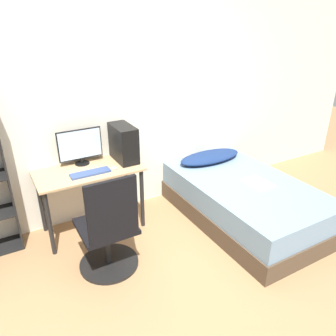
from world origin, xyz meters
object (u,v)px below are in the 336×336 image
(monitor, at_px, (80,146))
(pc_tower, at_px, (123,143))
(keyboard, at_px, (90,173))
(bed, at_px, (244,201))
(office_chair, at_px, (109,236))

(monitor, height_order, pc_tower, pc_tower)
(keyboard, xyz_separation_m, pc_tower, (0.44, 0.16, 0.19))
(bed, bearing_deg, keyboard, 160.67)
(office_chair, xyz_separation_m, pc_tower, (0.50, 0.77, 0.54))
(office_chair, distance_m, pc_tower, 1.07)
(office_chair, distance_m, monitor, 1.06)
(bed, height_order, pc_tower, pc_tower)
(office_chair, relative_size, bed, 0.53)
(bed, xyz_separation_m, keyboard, (-1.59, 0.56, 0.50))
(office_chair, height_order, monitor, monitor)
(bed, distance_m, pc_tower, 1.53)
(pc_tower, bearing_deg, monitor, 164.18)
(office_chair, bearing_deg, pc_tower, 57.32)
(office_chair, xyz_separation_m, bed, (1.65, 0.05, -0.14))
(office_chair, height_order, pc_tower, pc_tower)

